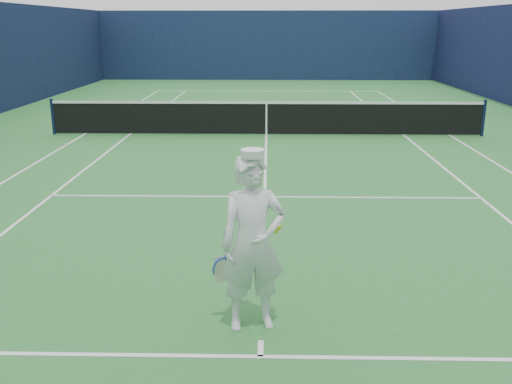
# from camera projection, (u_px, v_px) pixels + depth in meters

# --- Properties ---
(ground) EXTENTS (80.00, 80.00, 0.00)m
(ground) POSITION_uv_depth(u_px,v_px,m) (266.00, 135.00, 17.05)
(ground) COLOR #2B7331
(ground) RESTS_ON ground
(court_markings) EXTENTS (11.03, 23.83, 0.01)m
(court_markings) POSITION_uv_depth(u_px,v_px,m) (266.00, 135.00, 17.05)
(court_markings) COLOR white
(court_markings) RESTS_ON ground
(windscreen_fence) EXTENTS (20.12, 36.12, 4.00)m
(windscreen_fence) POSITION_uv_depth(u_px,v_px,m) (267.00, 67.00, 16.48)
(windscreen_fence) COLOR #101B3B
(windscreen_fence) RESTS_ON ground
(tennis_net) EXTENTS (12.88, 0.09, 1.07)m
(tennis_net) POSITION_uv_depth(u_px,v_px,m) (266.00, 117.00, 16.89)
(tennis_net) COLOR #141E4C
(tennis_net) RESTS_ON ground
(tennis_player) EXTENTS (0.86, 0.60, 1.97)m
(tennis_player) POSITION_uv_depth(u_px,v_px,m) (253.00, 243.00, 5.98)
(tennis_player) COLOR white
(tennis_player) RESTS_ON ground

